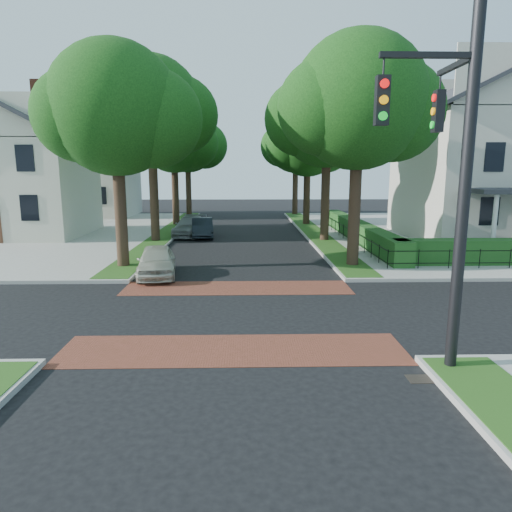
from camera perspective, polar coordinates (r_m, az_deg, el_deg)
The scene contains 24 objects.
ground at distance 15.19m, azimuth -2.57°, elevation -7.07°, with size 120.00×120.00×0.00m, color black.
sidewalk_ne at distance 38.83m, azimuth 28.28°, elevation 2.65°, with size 30.00×30.00×0.15m, color gray.
crosswalk_far at distance 18.27m, azimuth -2.36°, elevation -4.00°, with size 9.00×2.20×0.01m, color brown.
crosswalk_near at distance 12.18m, azimuth -2.89°, elevation -11.63°, with size 9.00×2.20×0.01m, color brown.
storm_drain at distance 11.26m, azimuth 20.05°, elevation -14.25°, with size 0.65×0.45×0.01m, color black.
grass_strip_ne at distance 34.24m, azimuth 7.19°, elevation 3.08°, with size 1.60×29.80×0.02m, color #214914.
grass_strip_nw at distance 34.35m, azimuth -10.96°, elevation 2.99°, with size 1.60×29.80×0.02m, color #214914.
tree_right_near at distance 22.54m, azimuth 12.83°, elevation 18.06°, with size 7.75×6.67×10.66m.
tree_right_mid at distance 30.37m, azimuth 9.06°, elevation 16.88°, with size 8.25×7.09×11.22m.
tree_right_far at distance 39.12m, azimuth 6.59°, elevation 13.93°, with size 7.25×6.23×9.74m.
tree_right_back at distance 48.06m, azimuth 5.10°, elevation 13.76°, with size 7.50×6.45×10.20m.
tree_left_near at distance 22.60m, azimuth -16.78°, elevation 16.94°, with size 7.50×6.45×10.20m.
tree_left_mid at distance 30.49m, azimuth -12.75°, elevation 17.41°, with size 8.00×6.88×11.48m.
tree_left_far at distance 39.19m, azimuth -10.07°, elevation 14.14°, with size 7.00×6.02×9.86m.
tree_left_back at distance 48.13m, azimuth -8.42°, elevation 13.86°, with size 7.75×6.66×10.44m.
hedge_main_road at distance 30.62m, azimuth 12.61°, elevation 3.13°, with size 1.00×18.00×1.20m, color #1A4A19.
fence_main_road at distance 30.46m, azimuth 11.13°, elevation 2.86°, with size 0.06×18.00×0.90m, color black, non-canonical shape.
house_victorian at distance 34.93m, azimuth 28.75°, elevation 11.66°, with size 13.00×13.05×12.48m.
house_left_near at distance 36.12m, azimuth -27.80°, elevation 10.11°, with size 10.00×9.00×10.14m.
house_left_far at distance 49.09m, azimuth -20.50°, elevation 10.48°, with size 10.00×9.00×10.14m.
traffic_signal at distance 11.04m, azimuth 23.39°, elevation 10.24°, with size 2.17×2.00×8.00m.
parked_car_front at distance 20.62m, azimuth -12.32°, elevation -0.62°, with size 1.61×4.00×1.36m, color beige.
parked_car_middle at distance 32.18m, azimuth -6.72°, elevation 3.53°, with size 1.42×4.08×1.34m, color black.
parked_car_rear at distance 32.90m, azimuth -8.22°, elevation 3.69°, with size 1.95×4.79×1.39m, color slate.
Camera 1 is at (0.34, -14.47, 4.62)m, focal length 32.00 mm.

